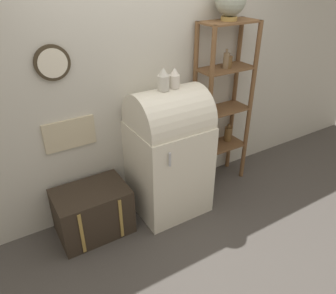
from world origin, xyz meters
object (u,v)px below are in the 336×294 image
Objects in this scene: globe at (231,0)px; vase_center at (175,79)px; suitcase_trunk at (93,211)px; vase_left at (163,80)px; refrigerator at (169,151)px.

globe is 1.85× the size of vase_center.
suitcase_trunk is 1.45m from vase_left.
vase_center reaches higher than refrigerator.
vase_center reaches higher than suitcase_trunk.
vase_center is at bearing -168.28° from globe.
vase_left is at bearing -178.90° from refrigerator.
vase_center is (0.91, -0.05, 1.21)m from suitcase_trunk.
suitcase_trunk is (-0.85, 0.05, -0.46)m from refrigerator.
vase_left is 1.12× the size of vase_center.
refrigerator is 0.96m from suitcase_trunk.
vase_center is (0.12, 0.00, -0.01)m from vase_left.
globe reaches higher than suitcase_trunk.
globe is 1.65× the size of vase_left.
vase_left reaches higher than suitcase_trunk.
refrigerator is at bearing 1.10° from vase_left.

